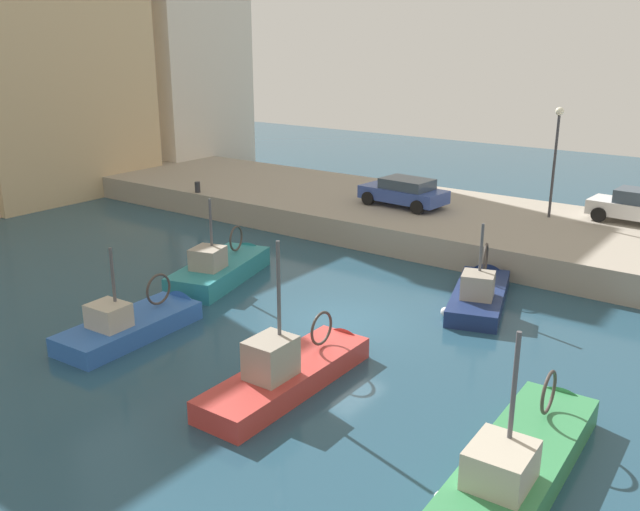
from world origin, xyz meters
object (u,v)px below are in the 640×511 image
(fishing_boat_blue, at_px, (140,329))
(parked_car_blue, at_px, (404,192))
(fishing_boat_navy, at_px, (480,298))
(fishing_boat_red, at_px, (295,378))
(fishing_boat_teal, at_px, (225,275))
(quay_streetlamp, at_px, (556,144))
(fishing_boat_green, at_px, (524,465))
(parked_car_white, at_px, (640,207))
(mooring_bollard_mid, at_px, (198,187))

(fishing_boat_blue, height_order, parked_car_blue, fishing_boat_blue)
(fishing_boat_navy, relative_size, fishing_boat_red, 0.91)
(fishing_boat_navy, relative_size, fishing_boat_teal, 0.97)
(fishing_boat_red, xyz_separation_m, fishing_boat_blue, (-0.25, 6.02, -0.04))
(fishing_boat_navy, height_order, fishing_boat_red, fishing_boat_red)
(fishing_boat_red, bearing_deg, fishing_boat_navy, -9.99)
(fishing_boat_blue, xyz_separation_m, quay_streetlamp, (17.34, -7.00, 4.36))
(fishing_boat_red, height_order, fishing_boat_teal, fishing_boat_red)
(fishing_boat_blue, bearing_deg, fishing_boat_green, -89.60)
(fishing_boat_blue, bearing_deg, fishing_boat_navy, -40.37)
(parked_car_blue, relative_size, quay_streetlamp, 0.87)
(fishing_boat_blue, bearing_deg, fishing_boat_red, -87.61)
(fishing_boat_teal, xyz_separation_m, parked_car_white, (13.19, -11.88, 1.85))
(fishing_boat_navy, distance_m, fishing_boat_teal, 9.65)
(fishing_boat_teal, relative_size, parked_car_blue, 1.43)
(fishing_boat_blue, distance_m, fishing_boat_green, 12.43)
(fishing_boat_red, height_order, fishing_boat_green, fishing_boat_red)
(mooring_bollard_mid, bearing_deg, fishing_boat_green, -118.03)
(fishing_boat_navy, height_order, parked_car_blue, fishing_boat_navy)
(fishing_boat_navy, height_order, parked_car_white, fishing_boat_navy)
(fishing_boat_navy, xyz_separation_m, parked_car_white, (9.65, -2.90, 1.83))
(fishing_boat_navy, distance_m, parked_car_blue, 9.55)
(fishing_boat_navy, relative_size, parked_car_white, 1.45)
(mooring_bollard_mid, relative_size, quay_streetlamp, 0.11)
(parked_car_blue, xyz_separation_m, mooring_bollard_mid, (-3.64, 10.10, -0.42))
(parked_car_white, bearing_deg, mooring_bollard_mid, 109.04)
(fishing_boat_red, xyz_separation_m, fishing_boat_teal, (5.09, 7.47, -0.04))
(parked_car_white, distance_m, quay_streetlamp, 4.43)
(fishing_boat_teal, distance_m, mooring_bollard_mid, 10.25)
(fishing_boat_red, bearing_deg, parked_car_blue, 19.33)
(fishing_boat_teal, height_order, mooring_bollard_mid, fishing_boat_teal)
(fishing_boat_navy, xyz_separation_m, fishing_boat_blue, (-8.87, 7.54, -0.02))
(fishing_boat_blue, bearing_deg, quay_streetlamp, -21.97)
(fishing_boat_red, bearing_deg, mooring_bollard_mid, 53.38)
(fishing_boat_red, relative_size, fishing_boat_teal, 1.07)
(quay_streetlamp, bearing_deg, mooring_bollard_mid, 109.05)
(fishing_boat_red, bearing_deg, quay_streetlamp, -3.26)
(mooring_bollard_mid, bearing_deg, fishing_boat_blue, -141.30)
(fishing_boat_navy, bearing_deg, quay_streetlamp, 3.68)
(fishing_boat_teal, bearing_deg, fishing_boat_blue, -164.88)
(fishing_boat_navy, bearing_deg, parked_car_white, -16.71)
(parked_car_blue, xyz_separation_m, quay_streetlamp, (2.01, -6.26, 2.56))
(fishing_boat_blue, bearing_deg, parked_car_white, -29.40)
(fishing_boat_green, distance_m, mooring_bollard_mid, 24.74)
(fishing_boat_navy, distance_m, fishing_boat_green, 10.06)
(fishing_boat_green, bearing_deg, parked_car_white, 6.17)
(fishing_boat_red, xyz_separation_m, quay_streetlamp, (17.09, -0.97, 4.33))
(fishing_boat_teal, distance_m, quay_streetlamp, 15.31)
(fishing_boat_green, relative_size, parked_car_blue, 1.66)
(fishing_boat_teal, height_order, quay_streetlamp, quay_streetlamp)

